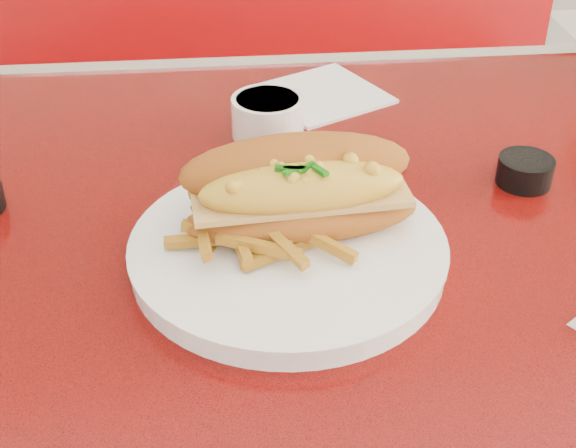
{
  "coord_description": "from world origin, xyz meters",
  "views": [
    {
      "loc": [
        -0.1,
        -0.61,
        1.2
      ],
      "look_at": [
        -0.05,
        -0.05,
        0.81
      ],
      "focal_mm": 50.0,
      "sensor_mm": 36.0,
      "label": 1
    }
  ],
  "objects": [
    {
      "name": "paper_napkin",
      "position": [
        0.03,
        0.29,
        0.77
      ],
      "size": [
        0.18,
        0.18,
        0.0
      ],
      "primitive_type": "cube",
      "rotation": [
        0.0,
        0.0,
        0.48
      ],
      "color": "white",
      "rests_on": "diner_table"
    },
    {
      "name": "fries_pile",
      "position": [
        -0.07,
        -0.03,
        0.81
      ],
      "size": [
        0.12,
        0.11,
        0.04
      ],
      "primitive_type": null,
      "rotation": [
        0.0,
        0.0,
        -0.03
      ],
      "color": "#BF8520",
      "rests_on": "dinner_plate"
    },
    {
      "name": "booth_bench_far",
      "position": [
        0.0,
        0.81,
        0.29
      ],
      "size": [
        1.2,
        0.51,
        0.9
      ],
      "color": "#980A0C",
      "rests_on": "ground"
    },
    {
      "name": "dinner_plate",
      "position": [
        -0.05,
        -0.05,
        0.78
      ],
      "size": [
        0.33,
        0.33,
        0.02
      ],
      "rotation": [
        0.0,
        0.0,
        0.2
      ],
      "color": "white",
      "rests_on": "diner_table"
    },
    {
      "name": "fork",
      "position": [
        -0.07,
        -0.0,
        0.79
      ],
      "size": [
        0.04,
        0.15,
        0.0
      ],
      "rotation": [
        0.0,
        0.0,
        1.36
      ],
      "color": "silver",
      "rests_on": "dinner_plate"
    },
    {
      "name": "diner_table",
      "position": [
        0.0,
        0.0,
        0.61
      ],
      "size": [
        1.23,
        0.83,
        0.77
      ],
      "color": "red",
      "rests_on": "ground"
    },
    {
      "name": "sauce_cup_right",
      "position": [
        0.2,
        0.06,
        0.79
      ],
      "size": [
        0.07,
        0.07,
        0.03
      ],
      "rotation": [
        0.0,
        0.0,
        -0.31
      ],
      "color": "black",
      "rests_on": "diner_table"
    },
    {
      "name": "gravy_ramekin",
      "position": [
        -0.05,
        0.19,
        0.79
      ],
      "size": [
        0.1,
        0.1,
        0.04
      ],
      "rotation": [
        0.0,
        0.0,
        -0.38
      ],
      "color": "white",
      "rests_on": "diner_table"
    },
    {
      "name": "mac_hoagie",
      "position": [
        -0.04,
        -0.02,
        0.83
      ],
      "size": [
        0.21,
        0.12,
        0.09
      ],
      "rotation": [
        0.0,
        0.0,
        0.08
      ],
      "color": "#AA5B1B",
      "rests_on": "dinner_plate"
    }
  ]
}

